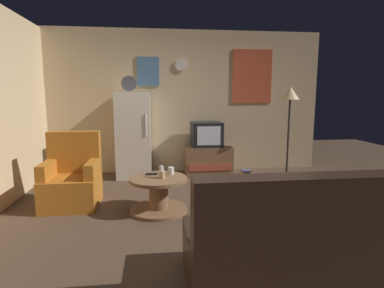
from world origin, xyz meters
TOP-DOWN VIEW (x-y plane):
  - ground_plane at (0.00, 0.00)m, footprint 12.00×12.00m
  - wall_with_art at (0.01, 2.45)m, footprint 5.20×0.12m
  - fridge at (-0.94, 2.07)m, footprint 0.60×0.62m
  - tv_stand at (0.40, 2.07)m, footprint 0.84×0.53m
  - crt_tv at (0.37, 2.07)m, footprint 0.54×0.51m
  - standing_lamp at (1.75, 1.68)m, footprint 0.32×0.32m
  - coffee_table at (-0.54, 0.28)m, footprint 0.72×0.72m
  - wine_glass at (-0.50, 0.27)m, footprint 0.05×0.05m
  - mug_ceramic_white at (-0.37, 0.44)m, footprint 0.08×0.08m
  - mug_ceramic_tan at (-0.49, 0.25)m, footprint 0.08×0.08m
  - remote_control at (-0.62, 0.43)m, footprint 0.15×0.05m
  - armchair at (-1.66, 0.65)m, footprint 0.68×0.68m
  - couch at (0.50, -1.39)m, footprint 1.70×0.80m
  - book_stack at (1.07, 1.91)m, footprint 0.21×0.16m

SIDE VIEW (x-z plane):
  - ground_plane at x=0.00m, z-range 0.00..0.00m
  - book_stack at x=1.07m, z-range 0.00..0.09m
  - coffee_table at x=-0.54m, z-range 0.00..0.43m
  - tv_stand at x=0.40m, z-range 0.00..0.52m
  - couch at x=0.50m, z-range -0.15..0.77m
  - armchair at x=-1.66m, z-range -0.14..0.82m
  - remote_control at x=-0.62m, z-range 0.43..0.46m
  - mug_ceramic_white at x=-0.37m, z-range 0.43..0.52m
  - mug_ceramic_tan at x=-0.49m, z-range 0.43..0.52m
  - wine_glass at x=-0.50m, z-range 0.43..0.58m
  - crt_tv at x=0.37m, z-range 0.52..0.96m
  - fridge at x=-0.94m, z-range -0.13..1.64m
  - wall_with_art at x=0.01m, z-range 0.01..2.64m
  - standing_lamp at x=1.75m, z-range 0.56..2.15m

